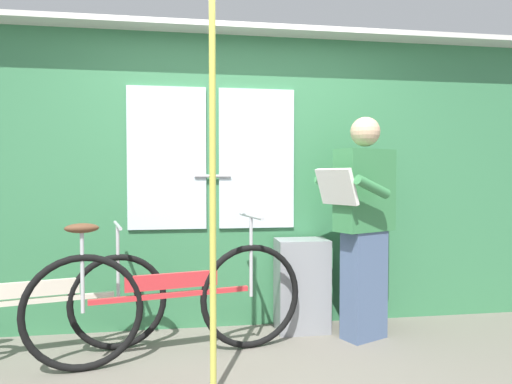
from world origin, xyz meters
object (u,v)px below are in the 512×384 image
Objects in this scene: bicycle_near_door at (28,307)px; trash_bin_by_wall at (302,285)px; bicycle_leaning_behind at (171,301)px; passenger_reading_newspaper at (363,222)px; handrail_pole at (213,185)px.

bicycle_near_door is 2.43× the size of trash_bin_by_wall.
passenger_reading_newspaper reaches higher than bicycle_leaning_behind.
handrail_pole reaches higher than bicycle_leaning_behind.
bicycle_leaning_behind is 0.97m from handrail_pole.
bicycle_leaning_behind is at bearing -18.70° from bicycle_near_door.
passenger_reading_newspaper is 1.38m from handrail_pole.
bicycle_near_door is at bearing 151.10° from handrail_pole.
handrail_pole reaches higher than bicycle_near_door.
handrail_pole is at bearing -77.78° from bicycle_leaning_behind.
bicycle_leaning_behind is at bearing -157.24° from trash_bin_by_wall.
passenger_reading_newspaper is (1.39, 0.17, 0.47)m from bicycle_leaning_behind.
bicycle_leaning_behind is 1.10× the size of passenger_reading_newspaper.
bicycle_near_door is at bearing 162.42° from bicycle_leaning_behind.
passenger_reading_newspaper is at bearing -30.82° from trash_bin_by_wall.
handrail_pole is at bearing -41.87° from bicycle_near_door.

